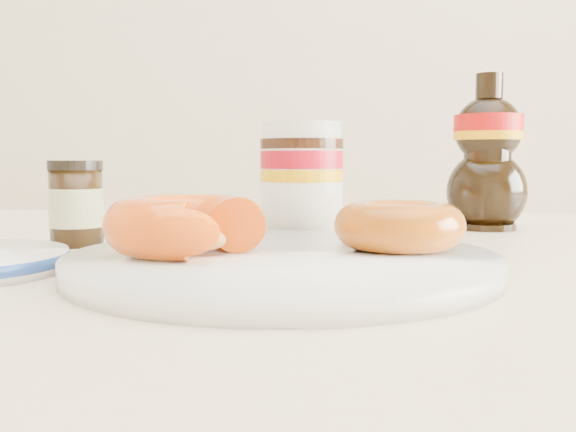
# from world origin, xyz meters

# --- Properties ---
(dining_table) EXTENTS (1.40, 0.90, 0.75)m
(dining_table) POSITION_xyz_m (0.00, 0.10, 0.67)
(dining_table) COLOR beige
(dining_table) RESTS_ON ground
(plate) EXTENTS (0.29, 0.29, 0.01)m
(plate) POSITION_xyz_m (-0.07, 0.02, 0.76)
(plate) COLOR white
(plate) RESTS_ON dining_table
(donut_bitten) EXTENTS (0.12, 0.12, 0.04)m
(donut_bitten) POSITION_xyz_m (-0.13, 0.01, 0.78)
(donut_bitten) COLOR #DC460C
(donut_bitten) RESTS_ON plate
(donut_whole) EXTENTS (0.11, 0.11, 0.03)m
(donut_whole) POSITION_xyz_m (0.02, 0.05, 0.78)
(donut_whole) COLOR #924509
(donut_whole) RESTS_ON plate
(nutella_jar) EXTENTS (0.08, 0.08, 0.11)m
(nutella_jar) POSITION_xyz_m (-0.06, 0.21, 0.81)
(nutella_jar) COLOR white
(nutella_jar) RESTS_ON dining_table
(syrup_bottle) EXTENTS (0.11, 0.10, 0.17)m
(syrup_bottle) POSITION_xyz_m (0.14, 0.32, 0.84)
(syrup_bottle) COLOR black
(syrup_bottle) RESTS_ON dining_table
(dark_jar) EXTENTS (0.05, 0.05, 0.08)m
(dark_jar) POSITION_xyz_m (-0.26, 0.15, 0.79)
(dark_jar) COLOR black
(dark_jar) RESTS_ON dining_table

